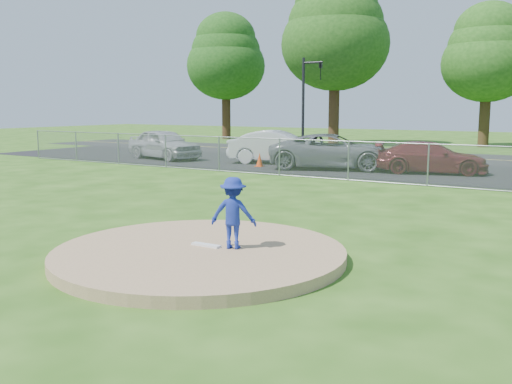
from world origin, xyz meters
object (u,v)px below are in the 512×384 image
tree_far_left (226,56)px  parked_car_white (279,147)px  tree_center (488,52)px  traffic_signal_left (307,97)px  parked_car_darkred (431,157)px  traffic_cone (260,160)px  parked_car_gray (333,151)px  pitcher (233,213)px  parked_car_silver (164,144)px  tree_left (335,30)px

tree_far_left → parked_car_white: 22.98m
parked_car_white → tree_center: bearing=-36.4°
traffic_signal_left → parked_car_darkred: (8.83, -5.97, -2.69)m
traffic_cone → parked_car_gray: parked_car_gray is taller
traffic_signal_left → parked_car_darkred: bearing=-34.1°
pitcher → tree_far_left: bearing=-74.6°
pitcher → traffic_cone: bearing=-79.7°
pitcher → parked_car_darkred: bearing=-107.5°
tree_far_left → parked_car_silver: tree_far_left is taller
tree_left → parked_car_silver: bearing=-100.5°
tree_center → parked_car_darkred: (1.06, -17.97, -5.79)m
traffic_cone → parked_car_white: 1.82m
tree_center → parked_car_white: bearing=-110.1°
traffic_signal_left → pitcher: traffic_signal_left is taller
tree_left → parked_car_white: 16.81m
tree_far_left → parked_car_gray: 25.77m
tree_left → parked_car_silver: tree_left is taller
pitcher → traffic_signal_left: bearing=-85.9°
tree_far_left → parked_car_silver: 20.46m
tree_left → traffic_cone: tree_left is taller
traffic_cone → traffic_signal_left: bearing=99.6°
tree_center → parked_car_silver: bearing=-124.6°
tree_far_left → parked_car_white: (14.54, -16.66, -6.24)m
tree_far_left → parked_car_silver: size_ratio=2.28×
tree_far_left → parked_car_white: bearing=-48.9°
parked_car_white → pitcher: bearing=-169.7°
traffic_signal_left → parked_car_white: traffic_signal_left is taller
tree_left → traffic_signal_left: size_ratio=2.24×
traffic_cone → tree_center: bearing=71.5°
traffic_signal_left → traffic_cone: bearing=-80.4°
tree_far_left → tree_left: size_ratio=0.86×
parked_car_gray → traffic_cone: bearing=86.6°
tree_center → parked_car_gray: size_ratio=1.74×
tree_left → parked_car_white: size_ratio=2.55×
pitcher → traffic_cone: pitcher is taller
parked_car_darkred → parked_car_white: bearing=71.7°
parked_car_silver → parked_car_white: (6.45, 1.06, 0.01)m
tree_far_left → parked_car_silver: bearing=-65.5°
pitcher → tree_center: bearing=-106.6°
parked_car_darkred → parked_car_silver: bearing=77.1°
parked_car_silver → tree_center: bearing=-21.2°
tree_left → parked_car_silver: 17.63m
tree_left → tree_center: tree_left is taller
tree_far_left → parked_car_darkred: size_ratio=2.34×
tree_left → pitcher: size_ratio=9.45×
tree_center → traffic_cone: bearing=-108.5°
tree_center → traffic_cone: size_ratio=15.33×
tree_center → pitcher: size_ratio=7.42×
traffic_signal_left → parked_car_silver: traffic_signal_left is taller
traffic_cone → tree_far_left: bearing=128.2°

